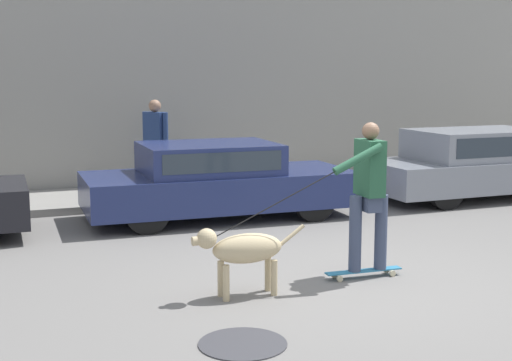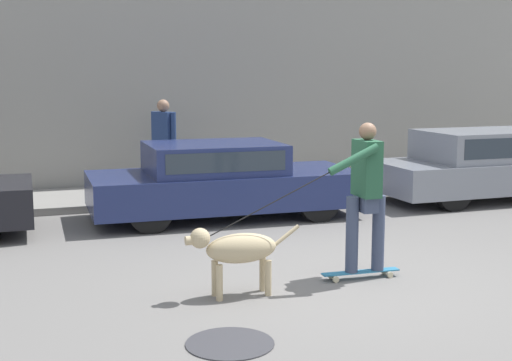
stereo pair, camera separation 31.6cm
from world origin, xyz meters
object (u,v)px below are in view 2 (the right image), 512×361
at_px(parked_car_2, 493,165).
at_px(dog, 237,249).
at_px(skateboarder, 365,191).
at_px(pedestrian_with_bag, 163,140).
at_px(parked_car_1, 222,181).

relative_size(parked_car_2, dog, 3.67).
height_order(parked_car_2, skateboarder, skateboarder).
relative_size(skateboarder, pedestrian_with_bag, 1.40).
xyz_separation_m(parked_car_2, pedestrian_with_bag, (-5.68, 2.22, 0.44)).
height_order(parked_car_1, pedestrian_with_bag, pedestrian_with_bag).
bearing_deg(dog, parked_car_1, -104.14).
bearing_deg(parked_car_1, parked_car_2, 1.69).
xyz_separation_m(skateboarder, pedestrian_with_bag, (-1.02, 6.03, 0.06)).
distance_m(dog, skateboarder, 1.64).
distance_m(parked_car_1, pedestrian_with_bag, 2.32).
height_order(skateboarder, pedestrian_with_bag, pedestrian_with_bag).
bearing_deg(parked_car_1, dog, -102.56).
distance_m(dog, pedestrian_with_bag, 6.23).
bearing_deg(parked_car_1, pedestrian_with_bag, 103.73).
xyz_separation_m(parked_car_2, dog, (-6.22, -3.96, -0.12)).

